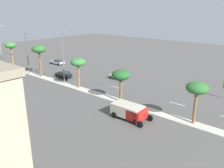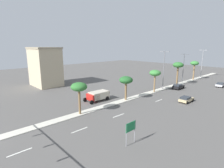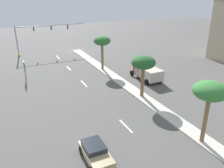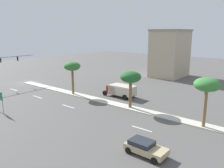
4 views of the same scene
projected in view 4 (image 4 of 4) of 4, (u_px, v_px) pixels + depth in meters
ground_plane at (165, 117)px, 30.87m from camera, size 160.00×160.00×0.00m
lane_stripe_right at (14, 90)px, 45.39m from camera, size 0.20×2.80×0.01m
lane_stripe_mid at (38, 97)px, 40.25m from camera, size 0.20×2.80×0.01m
lane_stripe_outboard at (68, 106)px, 35.13m from camera, size 0.20×2.80×0.01m
lane_stripe_leading at (142, 129)px, 26.98m from camera, size 0.20×2.80×0.01m
commercial_building at (170, 53)px, 58.28m from camera, size 10.32×7.36×11.91m
palm_tree_outboard at (72, 67)px, 40.93m from camera, size 2.93×2.93×5.90m
palm_tree_mid at (131, 78)px, 33.43m from camera, size 3.10×3.10×5.50m
palm_tree_right at (207, 86)px, 26.27m from camera, size 3.00×3.00×5.97m
sedan_tan_front at (145, 147)px, 21.17m from camera, size 1.99×3.94×1.30m
box_truck at (120, 90)px, 40.47m from camera, size 2.78×5.72×2.07m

